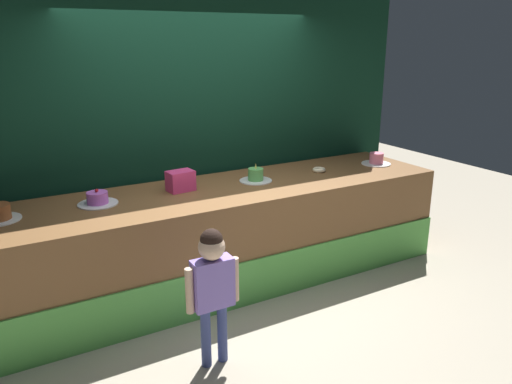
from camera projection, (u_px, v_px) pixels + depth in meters
ground_plane at (252, 303)px, 4.41m from camera, size 12.00×12.00×0.00m
stage_platform at (225, 235)px, 4.71m from camera, size 4.39×1.07×0.94m
curtain_backdrop at (195, 125)px, 4.94m from camera, size 4.91×0.08×2.88m
child_figure at (213, 279)px, 3.41m from camera, size 0.40×0.18×1.04m
pink_box at (181, 181)px, 4.47m from camera, size 0.25×0.19×0.18m
donut at (319, 170)px, 5.12m from camera, size 0.14×0.14×0.04m
cake_center_left at (98, 199)px, 4.11m from camera, size 0.33×0.33×0.13m
cake_center_right at (256, 176)px, 4.78m from camera, size 0.32×0.32×0.18m
cake_far_right at (376, 160)px, 5.43m from camera, size 0.32×0.32×0.13m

